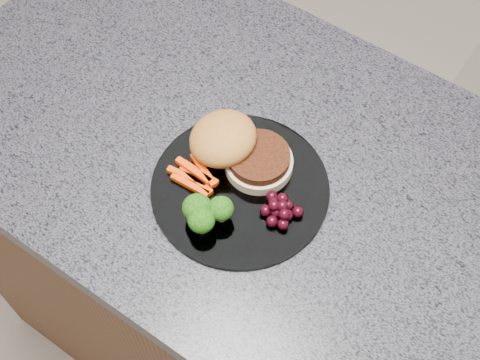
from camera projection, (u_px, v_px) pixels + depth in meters
The scene contains 7 objects.
island_cabinet at pixel (275, 295), 1.39m from camera, with size 1.20×0.60×0.86m, color brown.
countertop at pixel (289, 185), 1.00m from camera, with size 1.20×0.60×0.04m, color #494852.
plate at pixel (240, 188), 0.97m from camera, with size 0.26×0.26×0.01m, color white.
burger at pixel (236, 148), 0.97m from camera, with size 0.19×0.14×0.06m.
carrot_sticks at pixel (195, 176), 0.97m from camera, with size 0.08×0.05×0.02m.
broccoli at pixel (205, 212), 0.91m from camera, with size 0.07×0.07×0.05m.
grape_bunch at pixel (280, 209), 0.93m from camera, with size 0.06×0.05×0.03m.
Camera 1 is at (0.23, -0.46, 1.74)m, focal length 50.00 mm.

